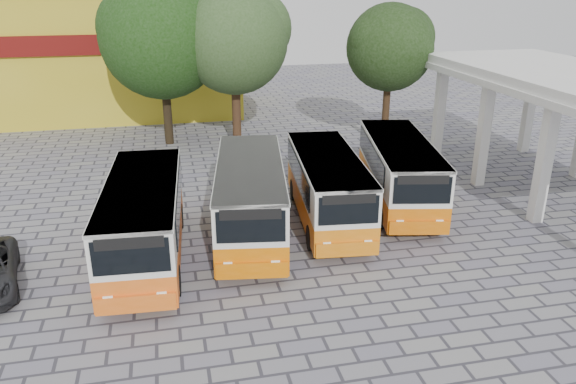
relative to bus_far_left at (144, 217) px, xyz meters
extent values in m
plane|color=slate|center=(7.14, -1.82, -1.61)|extent=(90.00, 90.00, 0.00)
cube|color=silver|center=(14.99, 8.68, 0.89)|extent=(0.45, 0.45, 5.00)
cube|color=silver|center=(20.29, 8.68, 0.89)|extent=(0.45, 0.45, 5.00)
cube|color=#B19C1D|center=(-3.86, 24.18, 2.39)|extent=(20.00, 10.00, 8.00)
cube|color=#590C0A|center=(-3.86, 19.08, 3.59)|extent=(20.00, 0.20, 1.20)
cube|color=#DE5C12|center=(0.00, 0.01, -0.74)|extent=(2.76, 7.80, 1.01)
cube|color=silver|center=(0.00, 0.01, 0.47)|extent=(2.76, 7.80, 1.41)
cube|color=silver|center=(0.00, 0.01, 1.11)|extent=(2.80, 7.80, 0.12)
cube|color=black|center=(-1.17, 0.01, 0.48)|extent=(0.43, 6.32, 1.01)
cube|color=black|center=(1.17, 0.01, 0.48)|extent=(0.43, 6.32, 1.01)
cube|color=black|center=(0.00, -3.84, 0.48)|extent=(2.06, 0.17, 1.01)
cube|color=black|center=(0.00, -3.84, 0.88)|extent=(1.82, 0.17, 0.33)
cylinder|color=black|center=(-1.04, -2.48, -1.13)|extent=(0.27, 0.96, 0.96)
cylinder|color=black|center=(1.04, -2.48, -1.13)|extent=(0.27, 0.96, 0.96)
cylinder|color=black|center=(-1.04, 2.51, -1.13)|extent=(0.27, 0.96, 0.96)
cylinder|color=black|center=(1.04, 2.51, -1.13)|extent=(0.27, 0.96, 0.96)
cube|color=#CC5F00|center=(3.78, 1.17, -0.73)|extent=(3.45, 8.01, 1.02)
cube|color=silver|center=(3.78, 1.17, 0.49)|extent=(3.45, 8.01, 1.42)
cube|color=silver|center=(3.78, 1.17, 1.14)|extent=(3.50, 8.02, 0.12)
cube|color=black|center=(2.60, 1.17, 0.50)|extent=(1.00, 6.33, 1.02)
cube|color=black|center=(4.96, 1.17, 0.50)|extent=(1.00, 6.33, 1.02)
cube|color=black|center=(3.78, -2.73, 0.50)|extent=(2.07, 0.36, 1.02)
cube|color=black|center=(3.78, -2.73, 0.91)|extent=(1.83, 0.33, 0.33)
cylinder|color=black|center=(2.73, -1.35, -1.13)|extent=(0.27, 0.97, 0.97)
cylinder|color=black|center=(4.83, -1.35, -1.13)|extent=(0.27, 0.97, 0.97)
cylinder|color=black|center=(2.73, 3.69, -1.13)|extent=(0.27, 0.97, 0.97)
cylinder|color=black|center=(4.83, 3.69, -1.13)|extent=(0.27, 0.97, 0.97)
cube|color=#D06A0A|center=(6.91, 1.80, -0.77)|extent=(2.97, 7.59, 0.97)
cube|color=silver|center=(6.91, 1.80, 0.39)|extent=(2.97, 7.59, 1.36)
cube|color=silver|center=(6.91, 1.80, 1.02)|extent=(3.01, 7.60, 0.11)
cube|color=black|center=(5.78, 1.80, 0.41)|extent=(0.67, 6.08, 0.97)
cube|color=black|center=(8.04, 1.80, 0.41)|extent=(0.67, 6.08, 0.97)
cube|color=black|center=(6.91, -1.92, 0.41)|extent=(1.98, 0.25, 0.97)
cube|color=black|center=(6.91, -1.92, 0.80)|extent=(1.76, 0.24, 0.31)
cylinder|color=black|center=(5.91, -0.60, -1.15)|extent=(0.26, 0.93, 0.93)
cylinder|color=black|center=(7.91, -0.60, -1.15)|extent=(0.26, 0.93, 0.93)
cylinder|color=black|center=(5.91, 4.21, -1.15)|extent=(0.26, 0.93, 0.93)
cylinder|color=black|center=(7.91, 4.21, -1.15)|extent=(0.26, 0.93, 0.93)
cube|color=#C95B03|center=(10.35, 2.88, -0.75)|extent=(3.76, 7.90, 1.00)
cube|color=silver|center=(10.35, 2.88, 0.45)|extent=(3.76, 7.90, 1.40)
cube|color=silver|center=(10.35, 2.88, 1.09)|extent=(3.81, 7.91, 0.11)
cube|color=black|center=(9.19, 2.88, 0.46)|extent=(1.31, 6.15, 1.00)
cube|color=black|center=(11.51, 2.88, 0.46)|extent=(1.31, 6.15, 1.00)
cube|color=black|center=(10.35, -0.94, 0.46)|extent=(2.01, 0.46, 1.00)
cube|color=black|center=(10.35, -0.94, 0.86)|extent=(1.78, 0.42, 0.32)
cylinder|color=black|center=(9.33, 0.41, -1.14)|extent=(0.27, 0.95, 0.95)
cylinder|color=black|center=(11.38, 0.41, -1.14)|extent=(0.27, 0.95, 0.95)
cylinder|color=black|center=(9.33, 5.35, -1.14)|extent=(0.27, 0.95, 0.95)
cylinder|color=black|center=(11.38, 5.35, -1.14)|extent=(0.27, 0.95, 0.95)
cylinder|color=black|center=(1.09, 14.51, 0.60)|extent=(0.48, 0.48, 4.42)
sphere|color=black|center=(1.09, 14.51, 4.42)|extent=(6.77, 6.77, 6.77)
sphere|color=black|center=(2.45, 14.81, 5.10)|extent=(4.74, 4.74, 4.74)
sphere|color=black|center=(-0.09, 14.31, 4.93)|extent=(4.40, 4.40, 4.40)
cylinder|color=#402918|center=(4.92, 13.44, 0.49)|extent=(0.50, 0.50, 4.19)
sphere|color=#264019|center=(4.92, 13.44, 4.26)|extent=(5.87, 5.87, 5.87)
sphere|color=#264019|center=(6.10, 13.74, 4.85)|extent=(4.11, 4.11, 4.11)
sphere|color=#264019|center=(3.90, 13.24, 4.70)|extent=(3.81, 3.81, 3.81)
cylinder|color=#392615|center=(12.98, 11.05, 0.30)|extent=(0.40, 0.40, 3.83)
sphere|color=black|center=(12.98, 11.05, 3.94)|extent=(4.66, 4.66, 4.66)
sphere|color=black|center=(13.91, 11.35, 4.41)|extent=(3.26, 3.26, 3.26)
sphere|color=black|center=(12.16, 10.85, 4.29)|extent=(3.03, 3.03, 3.03)
camera|label=1|loc=(0.97, -17.80, 7.48)|focal=35.00mm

